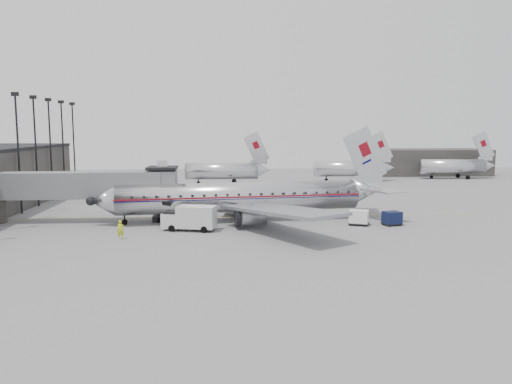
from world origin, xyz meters
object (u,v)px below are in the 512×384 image
airliner (246,197)px  baggage_cart_white (359,217)px  service_van (190,218)px  ramp_worker (121,230)px  baggage_cart_navy (392,218)px

airliner → baggage_cart_white: size_ratio=13.50×
service_van → baggage_cart_white: (18.71, 1.60, -0.49)m
ramp_worker → baggage_cart_navy: bearing=-9.7°
baggage_cart_white → ramp_worker: size_ratio=1.39×
ramp_worker → service_van: bearing=10.9°
baggage_cart_white → ramp_worker: bearing=-144.7°
airliner → baggage_cart_navy: size_ratio=15.38×
baggage_cart_navy → baggage_cart_white: size_ratio=0.88×
baggage_cart_navy → ramp_worker: ramp_worker is taller
ramp_worker → baggage_cart_white: bearing=-7.3°
airliner → service_van: bearing=-146.6°
airliner → ramp_worker: 15.72m
airliner → ramp_worker: (-12.70, -9.09, -1.87)m
service_van → baggage_cart_navy: bearing=17.0°
airliner → baggage_cart_navy: bearing=-21.2°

